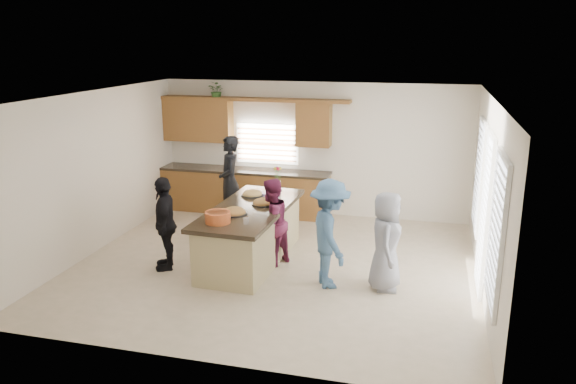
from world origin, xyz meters
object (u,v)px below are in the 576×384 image
(salad_bowl, at_px, (218,217))
(woman_left_back, at_px, (230,181))
(woman_left_front, at_px, (165,223))
(woman_right_back, at_px, (330,234))
(island, at_px, (250,236))
(woman_right_front, at_px, (386,241))
(woman_left_mid, at_px, (271,223))

(salad_bowl, relative_size, woman_left_back, 0.21)
(salad_bowl, distance_m, woman_left_back, 2.74)
(woman_left_front, height_order, woman_right_back, woman_right_back)
(salad_bowl, xyz_separation_m, woman_right_back, (1.68, 0.25, -0.21))
(woman_left_front, relative_size, woman_right_back, 0.93)
(island, relative_size, woman_left_back, 1.51)
(woman_left_back, height_order, woman_right_front, woman_left_back)
(woman_left_front, height_order, woman_right_front, woman_left_front)
(salad_bowl, height_order, woman_left_front, woman_left_front)
(salad_bowl, distance_m, woman_right_front, 2.55)
(woman_left_back, bearing_deg, woman_left_mid, 12.28)
(woman_left_mid, distance_m, woman_left_front, 1.71)
(island, height_order, woman_right_front, woman_right_front)
(woman_left_front, xyz_separation_m, woman_right_front, (3.53, 0.09, -0.02))
(salad_bowl, xyz_separation_m, woman_left_back, (-0.77, 2.62, -0.14))
(island, distance_m, woman_right_back, 1.64)
(woman_left_mid, relative_size, woman_left_front, 0.95)
(woman_left_front, distance_m, woman_right_back, 2.70)
(salad_bowl, distance_m, woman_left_front, 1.09)
(salad_bowl, relative_size, woman_left_mid, 0.26)
(island, height_order, salad_bowl, salad_bowl)
(woman_right_back, bearing_deg, woman_right_front, -107.89)
(salad_bowl, bearing_deg, island, 75.96)
(woman_right_front, bearing_deg, island, 73.88)
(woman_left_mid, xyz_separation_m, woman_right_front, (1.91, -0.47, 0.02))
(woman_left_mid, bearing_deg, island, -74.89)
(woman_right_front, bearing_deg, woman_left_front, 88.37)
(island, xyz_separation_m, woman_right_front, (2.29, -0.53, 0.30))
(woman_left_back, distance_m, woman_right_front, 4.00)
(island, distance_m, woman_left_mid, 0.48)
(woman_left_back, relative_size, woman_left_front, 1.18)
(woman_left_mid, bearing_deg, woman_right_back, 86.80)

